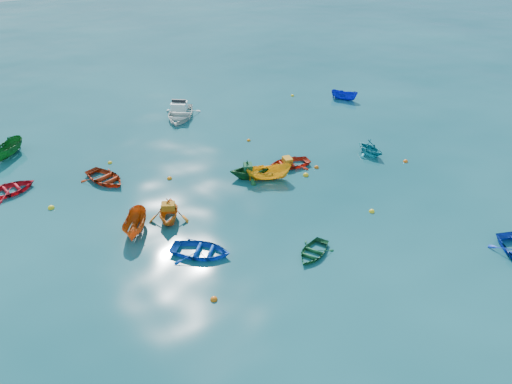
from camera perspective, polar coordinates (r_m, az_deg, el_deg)
ground at (r=26.95m, az=5.90°, el=-5.34°), size 160.00×160.00×0.00m
dinghy_blue_sw at (r=25.92m, az=-6.31°, el=-7.06°), size 3.77×3.76×0.64m
dinghy_orange_w at (r=28.70m, az=-9.86°, el=-3.13°), size 3.31×3.44×1.40m
sampan_yellow_mid at (r=32.18m, az=1.45°, el=1.45°), size 3.07×2.31×1.12m
dinghy_green_e at (r=25.93m, az=6.50°, el=-7.06°), size 2.90×2.59×0.50m
dinghy_cyan_se at (r=36.21m, az=12.82°, el=4.23°), size 1.97×2.28×1.19m
dinghy_red_nw at (r=34.30m, az=-26.27°, el=-0.06°), size 3.38×2.62×0.64m
sampan_orange_n at (r=28.12m, az=-13.50°, el=-4.40°), size 2.46×2.94×1.09m
dinghy_green_n at (r=32.36m, az=-0.74°, el=1.64°), size 3.19×3.03×1.32m
dinghy_red_ne at (r=33.84m, az=3.74°, el=2.99°), size 3.34×2.71×0.61m
sampan_blue_far at (r=45.87m, az=10.00°, el=10.38°), size 2.02×2.51×0.93m
dinghy_red_far at (r=33.41m, az=-16.81°, el=1.21°), size 3.14×3.72×0.66m
sampan_green_far at (r=39.09m, az=-26.31°, el=3.70°), size 2.96×2.97×1.18m
motorboat_white at (r=41.80m, az=-8.66°, el=8.41°), size 4.93×5.13×1.47m
tarp_orange_a at (r=28.26m, az=-10.01°, el=-1.61°), size 0.93×0.86×0.36m
tarp_green_b at (r=31.95m, az=-0.93°, el=2.92°), size 0.78×0.86×0.34m
tarp_orange_b at (r=33.58m, az=3.61°, el=3.68°), size 0.67×0.80×0.34m
buoy_or_a at (r=23.32m, az=-4.83°, el=-12.18°), size 0.34×0.34×0.34m
buoy_ye_a at (r=29.71m, az=13.09°, el=-2.22°), size 0.33×0.33×0.33m
buoy_or_b at (r=35.82m, az=16.71°, el=3.34°), size 0.33×0.33×0.33m
buoy_ye_b at (r=31.63m, az=-22.35°, el=-1.74°), size 0.38×0.38×0.38m
buoy_or_c at (r=32.71m, az=-9.85°, el=1.49°), size 0.33×0.33×0.33m
buoy_ye_c at (r=32.77m, az=5.71°, el=1.88°), size 0.39×0.39×0.39m
buoy_or_d at (r=33.80m, az=6.93°, el=2.77°), size 0.32×0.32×0.32m
buoy_ye_d at (r=35.56m, az=-16.34°, el=3.19°), size 0.30×0.30×0.30m
buoy_or_e at (r=37.31m, az=-0.85°, el=5.88°), size 0.29×0.29×0.29m
buoy_ye_e at (r=46.11m, az=4.19°, el=10.89°), size 0.30×0.30×0.30m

